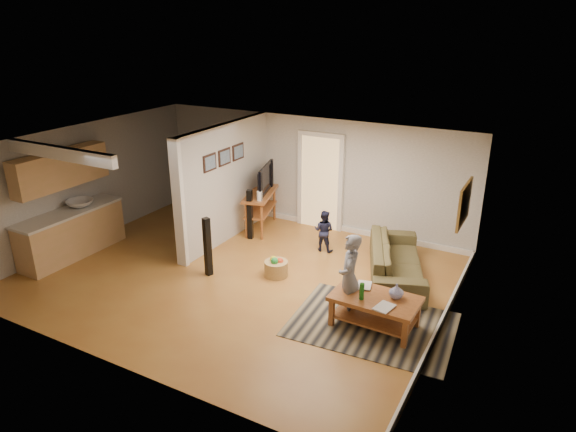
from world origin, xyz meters
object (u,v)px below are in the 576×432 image
Objects in this scene: sofa at (395,277)px; coffee_table at (376,304)px; child at (347,316)px; toy_basket at (276,268)px; speaker_right at (250,215)px; toddler at (323,250)px; tv_console at (261,196)px; speaker_left at (208,247)px.

coffee_table reaches higher than sofa.
toy_basket is at bearing -129.62° from child.
coffee_table reaches higher than toy_basket.
speaker_right is (-3.33, 0.25, 0.55)m from sofa.
coffee_table is 1.54× the size of toddler.
tv_console is 2.43m from speaker_left.
sofa is 1.79m from coffee_table.
tv_console is 3.32× the size of toy_basket.
toy_basket is (1.36, -1.25, -0.39)m from speaker_right.
sofa is at bearing 97.19° from coffee_table.
coffee_table is at bearing -44.39° from speaker_right.
toddler is at bearing 54.34° from sofa.
child is (3.07, -1.93, -0.55)m from speaker_right.
speaker_right is 1.89m from toy_basket.
toy_basket is at bearing 75.76° from toddler.
tv_console reaches higher than toddler.
coffee_table is 1.18× the size of speaker_left.
speaker_right is 1.76m from toddler.
coffee_table is at bearing 166.30° from sofa.
coffee_table is at bearing -18.47° from toy_basket.
coffee_table reaches higher than child.
coffee_table is 0.94× the size of child.
sofa is 5.25× the size of toy_basket.
toy_basket is (-1.98, -1.00, 0.16)m from sofa.
child is (-0.48, 0.05, -0.40)m from coffee_table.
speaker_right is 3.67m from child.
toy_basket is (1.13, 0.56, -0.41)m from speaker_left.
tv_console is 0.63m from speaker_right.
speaker_left is (-3.32, 0.17, 0.16)m from coffee_table.
sofa is 2.10× the size of speaker_right.
speaker_left is 1.33m from toy_basket.
coffee_table is at bearing 128.68° from toddler.
speaker_left reaches higher than sofa.
speaker_left reaches higher than toy_basket.
tv_console reaches higher than toy_basket.
coffee_table is 4.46m from tv_console.
tv_console is 4.10m from child.
tv_console is at bearing -146.64° from child.
speaker_right reaches higher than coffee_table.
tv_console reaches higher than child.
toddler reaches higher than sofa.
sofa is at bearing 26.85° from toy_basket.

